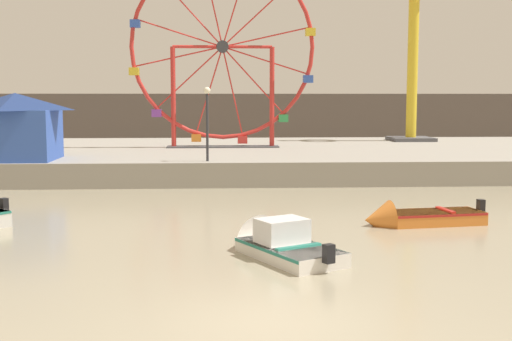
{
  "coord_description": "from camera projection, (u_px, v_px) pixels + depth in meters",
  "views": [
    {
      "loc": [
        -0.82,
        -11.64,
        4.06
      ],
      "look_at": [
        0.37,
        11.08,
        1.52
      ],
      "focal_mm": 46.09,
      "sensor_mm": 36.0,
      "label": 1
    }
  ],
  "objects": [
    {
      "name": "ground_plane",
      "position": [
        267.0,
        320.0,
        12.05
      ],
      "size": [
        240.0,
        240.0,
        0.0
      ],
      "primitive_type": "plane",
      "color": "gray"
    },
    {
      "name": "quay_promenade",
      "position": [
        236.0,
        157.0,
        38.62
      ],
      "size": [
        110.0,
        18.52,
        1.14
      ],
      "primitive_type": "cube",
      "color": "gray",
      "rests_on": "ground_plane"
    },
    {
      "name": "distant_town_skyline",
      "position": [
        230.0,
        117.0,
        62.59
      ],
      "size": [
        140.0,
        3.0,
        4.4
      ],
      "primitive_type": "cube",
      "color": "#564C47",
      "rests_on": "ground_plane"
    },
    {
      "name": "motorboat_white_red_stripe",
      "position": [
        273.0,
        243.0,
        17.21
      ],
      "size": [
        3.09,
        4.05,
        1.52
      ],
      "rotation": [
        0.0,
        0.0,
        2.06
      ],
      "color": "silver",
      "rests_on": "ground_plane"
    },
    {
      "name": "motorboat_orange_hull",
      "position": [
        413.0,
        218.0,
        21.02
      ],
      "size": [
        4.17,
        1.82,
        1.21
      ],
      "rotation": [
        0.0,
        0.0,
        3.29
      ],
      "color": "orange",
      "rests_on": "ground_plane"
    },
    {
      "name": "ferris_wheel_red_frame",
      "position": [
        223.0,
        51.0,
        37.94
      ],
      "size": [
        10.76,
        1.2,
        11.17
      ],
      "color": "red",
      "rests_on": "quay_promenade"
    },
    {
      "name": "drop_tower_yellow_tower",
      "position": [
        413.0,
        34.0,
        43.67
      ],
      "size": [
        2.8,
        2.8,
        14.43
      ],
      "color": "gold",
      "rests_on": "quay_promenade"
    },
    {
      "name": "carnival_booth_blue_tent",
      "position": [
        16.0,
        125.0,
        30.6
      ],
      "size": [
        3.99,
        3.82,
        3.12
      ],
      "rotation": [
        0.0,
        0.0,
        0.02
      ],
      "color": "#3356B7",
      "rests_on": "quay_promenade"
    },
    {
      "name": "promenade_lamp_near",
      "position": [
        207.0,
        112.0,
        29.95
      ],
      "size": [
        0.32,
        0.32,
        3.39
      ],
      "color": "#2D2D33",
      "rests_on": "quay_promenade"
    }
  ]
}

